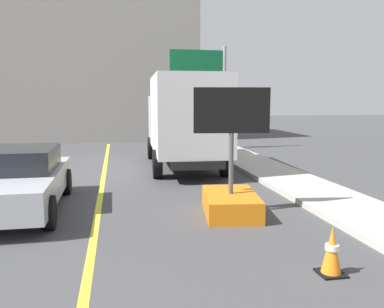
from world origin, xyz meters
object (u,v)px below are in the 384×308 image
box_truck (184,119)px  arrow_board_trailer (231,192)px  traffic_cone_mid_lane (332,251)px  pickup_car (16,180)px  highway_guide_sign (209,79)px

box_truck → arrow_board_trailer: bearing=-90.2°
traffic_cone_mid_lane → arrow_board_trailer: bearing=99.8°
box_truck → pickup_car: bearing=-133.3°
arrow_board_trailer → box_truck: 6.15m
pickup_car → arrow_board_trailer: bearing=-14.0°
pickup_car → highway_guide_sign: highway_guide_sign is taller
pickup_car → traffic_cone_mid_lane: pickup_car is taller
arrow_board_trailer → pickup_car: arrow_board_trailer is taller
arrow_board_trailer → box_truck: (0.02, 6.02, 1.28)m
highway_guide_sign → traffic_cone_mid_lane: size_ratio=7.14×
arrow_board_trailer → box_truck: size_ratio=0.41×
box_truck → traffic_cone_mid_lane: (0.53, -9.19, -1.42)m
pickup_car → box_truck: bearing=46.7°
box_truck → highway_guide_sign: (2.06, 5.05, 1.66)m
arrow_board_trailer → pickup_car: 4.72m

